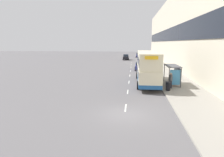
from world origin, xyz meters
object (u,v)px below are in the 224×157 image
(bus_shelter, at_px, (174,72))
(car_1, at_px, (126,57))
(pedestrian_at_shelter, at_px, (171,80))
(litter_bin, at_px, (168,86))
(double_decker_bus_near, at_px, (147,67))
(pedestrian_1, at_px, (176,76))
(car_0, at_px, (138,55))
(car_2, at_px, (140,66))

(bus_shelter, relative_size, car_1, 1.06)
(car_1, bearing_deg, pedestrian_at_shelter, 99.67)
(litter_bin, bearing_deg, double_decker_bus_near, 115.65)
(car_1, bearing_deg, pedestrian_1, 102.66)
(bus_shelter, height_order, pedestrian_at_shelter, bus_shelter)
(double_decker_bus_near, height_order, car_0, double_decker_bus_near)
(bus_shelter, bearing_deg, car_1, 101.19)
(car_1, height_order, car_2, car_1)
(bus_shelter, distance_m, car_2, 15.11)
(car_0, xyz_separation_m, car_1, (-4.28, -11.20, 0.03))
(double_decker_bus_near, bearing_deg, litter_bin, -64.35)
(pedestrian_1, bearing_deg, bus_shelter, -109.13)
(bus_shelter, relative_size, car_2, 0.95)
(car_1, height_order, pedestrian_at_shelter, pedestrian_at_shelter)
(car_1, xyz_separation_m, car_2, (3.76, -24.38, -0.05))
(bus_shelter, relative_size, litter_bin, 4.00)
(bus_shelter, distance_m, car_1, 39.69)
(double_decker_bus_near, height_order, litter_bin, double_decker_bus_near)
(car_2, height_order, pedestrian_1, pedestrian_1)
(bus_shelter, height_order, litter_bin, bus_shelter)
(double_decker_bus_near, distance_m, car_2, 13.56)
(car_1, height_order, litter_bin, car_1)
(car_2, bearing_deg, double_decker_bus_near, -87.26)
(car_0, xyz_separation_m, litter_bin, (2.20, -53.38, -0.19))
(bus_shelter, bearing_deg, car_0, 93.91)
(car_1, bearing_deg, double_decker_bus_near, 96.63)
(car_2, bearing_deg, car_0, 89.16)
(litter_bin, bearing_deg, car_1, 98.73)
(litter_bin, bearing_deg, car_2, 98.69)
(car_0, height_order, pedestrian_at_shelter, pedestrian_at_shelter)
(litter_bin, bearing_deg, pedestrian_at_shelter, 67.58)
(pedestrian_at_shelter, xyz_separation_m, pedestrian_1, (1.36, 3.86, -0.09))
(car_2, bearing_deg, bus_shelter, -74.84)
(double_decker_bus_near, distance_m, litter_bin, 5.06)
(pedestrian_at_shelter, xyz_separation_m, litter_bin, (-0.50, -1.22, -0.42))
(bus_shelter, xyz_separation_m, pedestrian_at_shelter, (-0.72, -2.02, -0.79))
(double_decker_bus_near, relative_size, car_1, 2.89)
(double_decker_bus_near, distance_m, pedestrian_1, 4.21)
(double_decker_bus_near, distance_m, car_0, 49.08)
(double_decker_bus_near, bearing_deg, car_0, 90.15)
(double_decker_bus_near, bearing_deg, bus_shelter, -18.07)
(litter_bin, bearing_deg, bus_shelter, 69.36)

